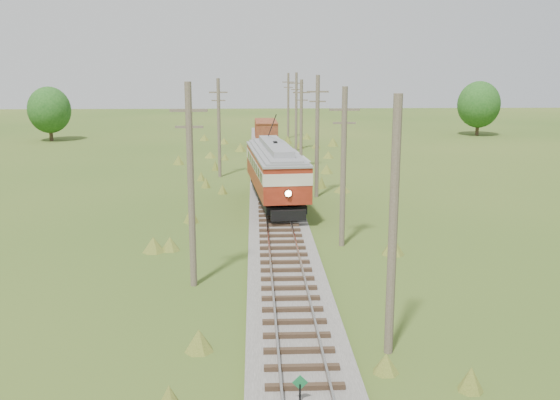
{
  "coord_description": "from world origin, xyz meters",
  "views": [
    {
      "loc": [
        -1.44,
        -14.65,
        9.65
      ],
      "look_at": [
        0.0,
        19.99,
        2.16
      ],
      "focal_mm": 40.0,
      "sensor_mm": 36.0,
      "label": 1
    }
  ],
  "objects_px": {
    "switch_marker": "(300,389)",
    "streetcar": "(275,168)",
    "gravel_pile": "(295,155)",
    "gondola": "(266,131)"
  },
  "relations": [
    {
      "from": "switch_marker",
      "to": "streetcar",
      "type": "height_order",
      "value": "streetcar"
    },
    {
      "from": "switch_marker",
      "to": "streetcar",
      "type": "xyz_separation_m",
      "value": [
        0.2,
        26.28,
        2.09
      ]
    },
    {
      "from": "switch_marker",
      "to": "gondola",
      "type": "height_order",
      "value": "gondola"
    },
    {
      "from": "streetcar",
      "to": "gondola",
      "type": "bearing_deg",
      "value": 85.08
    },
    {
      "from": "gondola",
      "to": "streetcar",
      "type": "bearing_deg",
      "value": -90.9
    },
    {
      "from": "switch_marker",
      "to": "gravel_pile",
      "type": "distance_m",
      "value": 48.19
    },
    {
      "from": "gondola",
      "to": "gravel_pile",
      "type": "distance_m",
      "value": 11.53
    },
    {
      "from": "streetcar",
      "to": "gravel_pile",
      "type": "xyz_separation_m",
      "value": [
        2.83,
        21.82,
        -2.17
      ]
    },
    {
      "from": "streetcar",
      "to": "gravel_pile",
      "type": "relative_size",
      "value": 3.75
    },
    {
      "from": "streetcar",
      "to": "gravel_pile",
      "type": "height_order",
      "value": "streetcar"
    }
  ]
}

